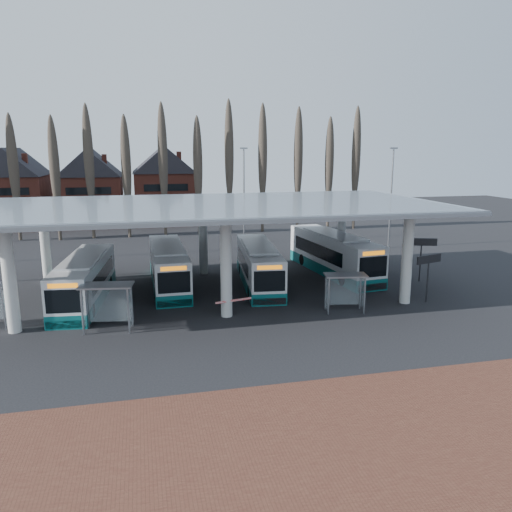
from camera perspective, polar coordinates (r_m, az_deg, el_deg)
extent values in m
plane|color=black|center=(28.50, -2.50, -8.45)|extent=(140.00, 140.00, 0.00)
cube|color=brown|center=(18.06, 5.09, -21.52)|extent=(70.00, 10.00, 0.03)
cylinder|color=silver|center=(30.43, -26.33, -2.47)|extent=(0.70, 0.70, 6.00)
cylinder|color=silver|center=(40.98, -22.96, 1.31)|extent=(0.70, 0.70, 6.00)
cylinder|color=silver|center=(29.98, -3.44, -1.42)|extent=(0.70, 0.70, 6.00)
cylinder|color=silver|center=(40.64, -6.07, 2.12)|extent=(0.70, 0.70, 6.00)
cylinder|color=silver|center=(34.04, 16.89, -0.29)|extent=(0.70, 0.70, 6.00)
cylinder|color=silver|center=(43.73, 9.74, 2.72)|extent=(0.70, 0.70, 6.00)
cube|color=gray|center=(34.79, -5.05, 5.87)|extent=(32.00, 16.00, 0.12)
cube|color=silver|center=(34.78, -5.05, 5.99)|extent=(31.50, 15.50, 0.04)
cone|color=#473D33|center=(60.75, -25.89, 8.32)|extent=(0.36, 0.36, 14.50)
ellipsoid|color=#473D33|center=(60.69, -26.05, 9.95)|extent=(1.10, 1.10, 11.02)
cone|color=#473D33|center=(60.01, -22.13, 8.61)|extent=(0.36, 0.36, 14.50)
ellipsoid|color=#473D33|center=(59.95, -22.27, 10.26)|extent=(1.10, 1.10, 11.02)
cone|color=#473D33|center=(59.53, -18.29, 8.86)|extent=(0.36, 0.36, 14.50)
ellipsoid|color=#473D33|center=(59.47, -18.40, 10.53)|extent=(1.10, 1.10, 11.02)
cone|color=#473D33|center=(59.32, -14.40, 9.08)|extent=(0.36, 0.36, 14.50)
ellipsoid|color=#473D33|center=(59.26, -14.48, 10.76)|extent=(1.10, 1.10, 11.02)
cone|color=#473D33|center=(59.37, -10.49, 9.26)|extent=(0.36, 0.36, 14.50)
ellipsoid|color=#473D33|center=(59.32, -10.55, 10.94)|extent=(1.10, 1.10, 11.02)
cone|color=#473D33|center=(59.70, -6.60, 9.39)|extent=(0.36, 0.36, 14.50)
ellipsoid|color=#473D33|center=(59.64, -6.64, 11.06)|extent=(1.10, 1.10, 11.02)
cone|color=#473D33|center=(60.29, -2.77, 9.48)|extent=(0.36, 0.36, 14.50)
ellipsoid|color=#473D33|center=(60.23, -2.79, 11.14)|extent=(1.10, 1.10, 11.02)
cone|color=#473D33|center=(61.14, 0.97, 9.53)|extent=(0.36, 0.36, 14.50)
ellipsoid|color=#473D33|center=(61.08, 0.98, 11.16)|extent=(1.10, 1.10, 11.02)
cone|color=#473D33|center=(62.23, 4.60, 9.54)|extent=(0.36, 0.36, 14.50)
ellipsoid|color=#473D33|center=(62.17, 4.62, 11.14)|extent=(1.10, 1.10, 11.02)
cone|color=#473D33|center=(63.55, 8.08, 9.51)|extent=(0.36, 0.36, 14.50)
ellipsoid|color=#473D33|center=(63.50, 8.13, 11.08)|extent=(1.10, 1.10, 11.02)
cone|color=#473D33|center=(65.10, 11.41, 9.46)|extent=(0.36, 0.36, 14.50)
ellipsoid|color=#473D33|center=(65.05, 11.48, 10.99)|extent=(1.10, 1.10, 11.02)
cube|color=brown|center=(72.26, -25.70, 5.76)|extent=(8.00, 10.00, 7.00)
pyramid|color=black|center=(71.97, -26.22, 11.30)|extent=(8.30, 10.30, 3.50)
cube|color=brown|center=(70.81, -18.15, 6.25)|extent=(8.00, 10.00, 7.00)
pyramid|color=black|center=(70.51, -18.53, 11.91)|extent=(8.30, 10.30, 3.50)
cube|color=brown|center=(70.62, -10.41, 6.63)|extent=(8.00, 10.00, 7.00)
pyramid|color=black|center=(70.32, -10.63, 12.32)|extent=(8.30, 10.30, 3.50)
cylinder|color=slate|center=(53.59, -1.39, 6.75)|extent=(0.16, 0.16, 10.00)
cube|color=slate|center=(53.36, -1.41, 12.21)|extent=(0.80, 0.15, 0.15)
cylinder|color=slate|center=(52.73, 15.16, 6.25)|extent=(0.16, 0.16, 10.00)
cube|color=slate|center=(52.49, 15.47, 11.79)|extent=(0.80, 0.15, 0.15)
cube|color=silver|center=(35.06, -19.03, -2.37)|extent=(3.43, 11.09, 2.54)
cube|color=#0B5656|center=(35.37, -18.89, -4.30)|extent=(3.45, 11.11, 0.82)
cube|color=silver|center=(34.77, -19.17, -0.27)|extent=(2.75, 6.72, 0.16)
cube|color=black|center=(35.47, -18.89, -2.05)|extent=(3.15, 8.05, 1.00)
cube|color=black|center=(29.94, -21.09, -4.86)|extent=(2.03, 0.26, 1.36)
cube|color=black|center=(40.23, -17.51, -0.33)|extent=(1.96, 0.26, 1.09)
cube|color=orange|center=(29.70, -21.23, -3.18)|extent=(1.62, 0.21, 0.27)
cube|color=black|center=(30.36, -20.89, -7.32)|extent=(2.20, 0.30, 0.45)
cylinder|color=black|center=(32.39, -21.92, -5.97)|extent=(0.34, 0.89, 0.87)
cylinder|color=black|center=(31.92, -18.26, -5.96)|extent=(0.34, 0.89, 0.87)
cylinder|color=black|center=(38.58, -19.50, -2.95)|extent=(0.34, 0.89, 0.87)
cylinder|color=black|center=(38.18, -16.42, -2.90)|extent=(0.34, 0.89, 0.87)
cube|color=silver|center=(37.51, -9.99, -0.93)|extent=(2.43, 11.05, 2.57)
cube|color=#0B5656|center=(37.81, -9.92, -2.76)|extent=(2.45, 11.07, 0.83)
cube|color=silver|center=(37.24, -10.06, 1.07)|extent=(2.16, 6.63, 0.17)
cube|color=black|center=(37.94, -10.04, -0.64)|extent=(2.44, 7.96, 1.01)
cube|color=black|center=(32.17, -9.34, -3.00)|extent=(2.06, 0.07, 1.38)
cube|color=black|center=(42.86, -10.48, 0.80)|extent=(1.99, 0.07, 1.10)
cube|color=orange|center=(31.95, -9.40, -1.41)|extent=(1.64, 0.06, 0.28)
cube|color=black|center=(32.57, -9.26, -5.34)|extent=(2.23, 0.09, 0.46)
cylinder|color=black|center=(34.39, -11.30, -4.27)|extent=(0.26, 0.88, 0.88)
cylinder|color=black|center=(34.52, -7.77, -4.08)|extent=(0.26, 0.88, 0.88)
cylinder|color=black|center=(40.87, -11.71, -1.67)|extent=(0.26, 0.88, 0.88)
cylinder|color=black|center=(40.98, -8.74, -1.52)|extent=(0.26, 0.88, 0.88)
cube|color=silver|center=(37.38, 0.31, -0.82)|extent=(3.46, 11.12, 2.55)
cube|color=#0B5656|center=(37.67, 0.31, -2.64)|extent=(3.48, 11.14, 0.82)
cube|color=silver|center=(37.10, 0.31, 1.17)|extent=(2.77, 6.74, 0.16)
cube|color=black|center=(37.80, 0.22, -0.53)|extent=(3.17, 8.08, 1.00)
cube|color=black|center=(32.13, 1.56, -2.89)|extent=(2.04, 0.27, 1.37)
cube|color=black|center=(42.65, -0.63, 0.93)|extent=(1.97, 0.26, 1.09)
cube|color=orange|center=(31.91, 1.57, -1.31)|extent=(1.62, 0.22, 0.27)
cube|color=black|center=(32.52, 1.55, -5.22)|extent=(2.20, 0.30, 0.46)
cylinder|color=black|center=(34.23, -0.70, -4.11)|extent=(0.35, 0.90, 0.87)
cylinder|color=black|center=(34.52, 2.79, -3.99)|extent=(0.35, 0.90, 0.87)
cylinder|color=black|center=(40.62, -1.74, -1.51)|extent=(0.35, 0.90, 0.87)
cylinder|color=black|center=(40.87, 1.20, -1.43)|extent=(0.35, 0.90, 0.87)
cube|color=silver|center=(41.31, 8.85, 0.50)|extent=(3.77, 12.12, 2.78)
cube|color=#0B5656|center=(41.59, 8.79, -1.31)|extent=(3.79, 12.14, 0.89)
cube|color=silver|center=(41.04, 8.91, 2.47)|extent=(3.02, 7.35, 0.18)
cube|color=black|center=(41.72, 8.54, 0.76)|extent=(3.46, 8.80, 1.09)
cube|color=black|center=(36.29, 13.23, -1.22)|extent=(2.22, 0.29, 1.49)
cube|color=black|center=(46.52, 5.44, 2.01)|extent=(2.15, 0.28, 1.19)
cube|color=orange|center=(36.08, 13.30, 0.32)|extent=(1.77, 0.23, 0.30)
cube|color=black|center=(36.66, 13.11, -3.48)|extent=(2.40, 0.33, 0.50)
cylinder|color=black|center=(37.84, 9.91, -2.65)|extent=(0.38, 0.98, 0.95)
cylinder|color=black|center=(38.98, 12.87, -2.34)|extent=(0.38, 0.98, 0.95)
cylinder|color=black|center=(44.13, 5.37, -0.41)|extent=(0.38, 0.98, 0.95)
cylinder|color=black|center=(45.11, 8.03, -0.20)|extent=(0.38, 0.98, 0.95)
cube|color=gray|center=(31.36, -26.84, -5.46)|extent=(0.09, 0.09, 2.48)
cube|color=gray|center=(32.33, -26.14, -4.89)|extent=(0.09, 0.09, 2.48)
cube|color=silver|center=(31.82, -26.41, -5.09)|extent=(0.19, 1.08, 1.98)
cube|color=gray|center=(28.97, -19.23, -6.09)|extent=(0.09, 0.09, 2.58)
cube|color=gray|center=(28.44, -14.38, -6.12)|extent=(0.09, 0.09, 2.58)
cube|color=gray|center=(30.02, -18.70, -5.43)|extent=(0.09, 0.09, 2.58)
cube|color=gray|center=(29.51, -14.02, -5.44)|extent=(0.09, 0.09, 2.58)
cube|color=gray|center=(28.84, -16.76, -3.23)|extent=(3.06, 1.85, 0.10)
cube|color=silver|center=(29.77, -16.36, -5.31)|extent=(2.45, 0.40, 2.06)
cube|color=silver|center=(29.49, -19.06, -5.66)|extent=(0.21, 1.13, 2.06)
cube|color=silver|center=(28.95, -14.10, -5.68)|extent=(0.21, 1.13, 2.06)
cube|color=gray|center=(31.01, 8.32, -4.59)|extent=(0.09, 0.09, 2.32)
cube|color=gray|center=(31.51, 12.30, -4.47)|extent=(0.09, 0.09, 2.32)
cube|color=gray|center=(31.97, 7.96, -4.07)|extent=(0.09, 0.09, 2.32)
cube|color=gray|center=(32.46, 11.83, -3.96)|extent=(0.09, 0.09, 2.32)
cube|color=gray|center=(31.40, 10.20, -2.16)|extent=(2.78, 1.73, 0.09)
cube|color=silver|center=(32.22, 9.90, -3.92)|extent=(2.20, 0.43, 1.85)
cube|color=silver|center=(31.46, 8.06, -4.25)|extent=(0.22, 1.01, 1.85)
cube|color=silver|center=(31.98, 12.15, -4.13)|extent=(0.22, 1.01, 1.85)
cylinder|color=black|center=(34.89, 19.01, -2.54)|extent=(0.10, 0.10, 3.14)
cube|color=black|center=(34.59, 19.17, -0.34)|extent=(2.10, 0.75, 0.54)
cylinder|color=black|center=(40.27, 18.28, -0.48)|extent=(0.10, 0.10, 3.30)
cube|color=black|center=(40.00, 18.42, 1.54)|extent=(2.19, 0.82, 0.57)
cube|color=black|center=(31.03, -2.75, -5.57)|extent=(0.09, 0.09, 1.17)
cube|color=red|center=(30.40, -2.58, -5.10)|extent=(2.30, 0.65, 0.11)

